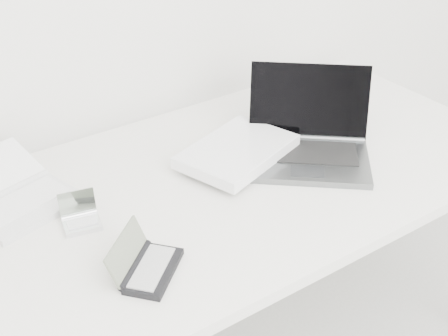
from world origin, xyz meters
TOP-DOWN VIEW (x-y plane):
  - desk at (0.00, 1.55)m, footprint 1.60×0.80m
  - laptop_large at (0.16, 1.56)m, footprint 0.56×0.44m
  - netbook_open_white at (-0.47, 1.74)m, footprint 0.30×0.35m
  - pda_silver at (-0.38, 1.58)m, footprint 0.10×0.10m
  - palmtop_charcoal at (-0.34, 1.35)m, footprint 0.19×0.18m

SIDE VIEW (x-z plane):
  - desk at x=0.00m, z-range 0.32..1.05m
  - pda_silver at x=-0.38m, z-range 0.71..0.78m
  - palmtop_charcoal at x=-0.34m, z-range 0.71..0.79m
  - netbook_open_white at x=-0.47m, z-range 0.71..0.78m
  - laptop_large at x=0.16m, z-range 0.66..0.87m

